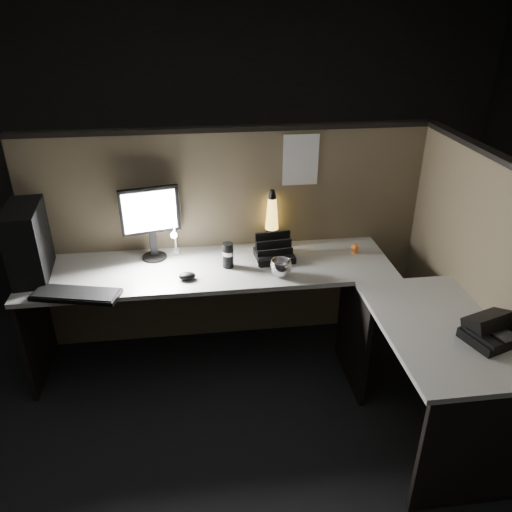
{
  "coord_description": "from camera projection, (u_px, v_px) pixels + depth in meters",
  "views": [
    {
      "loc": [
        -0.22,
        -2.18,
        2.23
      ],
      "look_at": [
        0.11,
        0.35,
        0.92
      ],
      "focal_mm": 35.0,
      "sensor_mm": 36.0,
      "label": 1
    }
  ],
  "objects": [
    {
      "name": "floor",
      "position": [
        245.0,
        420.0,
        2.97
      ],
      "size": [
        6.0,
        6.0,
        0.0
      ],
      "primitive_type": "plane",
      "color": "black",
      "rests_on": "ground"
    },
    {
      "name": "room_shell",
      "position": [
        242.0,
        153.0,
        2.22
      ],
      "size": [
        6.0,
        6.0,
        6.0
      ],
      "color": "silver",
      "rests_on": "ground"
    },
    {
      "name": "partition_back",
      "position": [
        230.0,
        240.0,
        3.44
      ],
      "size": [
        2.66,
        0.06,
        1.5
      ],
      "primitive_type": "cube",
      "color": "brown",
      "rests_on": "ground"
    },
    {
      "name": "partition_right",
      "position": [
        472.0,
        289.0,
        2.86
      ],
      "size": [
        0.06,
        1.66,
        1.5
      ],
      "primitive_type": "cube",
      "color": "brown",
      "rests_on": "ground"
    },
    {
      "name": "desk",
      "position": [
        270.0,
        313.0,
        2.94
      ],
      "size": [
        2.6,
        1.6,
        0.73
      ],
      "color": "#B7B6AD",
      "rests_on": "ground"
    },
    {
      "name": "pc_tower",
      "position": [
        28.0,
        242.0,
        2.96
      ],
      "size": [
        0.23,
        0.44,
        0.44
      ],
      "primitive_type": "cube",
      "rotation": [
        0.0,
        0.0,
        0.1
      ],
      "color": "black",
      "rests_on": "desk"
    },
    {
      "name": "monitor",
      "position": [
        151.0,
        216.0,
        3.13
      ],
      "size": [
        0.37,
        0.16,
        0.48
      ],
      "rotation": [
        0.0,
        0.0,
        0.21
      ],
      "color": "black",
      "rests_on": "desk"
    },
    {
      "name": "keyboard",
      "position": [
        76.0,
        295.0,
        2.82
      ],
      "size": [
        0.52,
        0.28,
        0.02
      ],
      "primitive_type": "cube",
      "rotation": [
        0.0,
        0.0,
        -0.24
      ],
      "color": "black",
      "rests_on": "desk"
    },
    {
      "name": "mouse",
      "position": [
        187.0,
        276.0,
        3.0
      ],
      "size": [
        0.11,
        0.08,
        0.04
      ],
      "primitive_type": "ellipsoid",
      "rotation": [
        0.0,
        0.0,
        0.11
      ],
      "color": "black",
      "rests_on": "desk"
    },
    {
      "name": "clip_lamp",
      "position": [
        175.0,
        240.0,
        3.2
      ],
      "size": [
        0.04,
        0.16,
        0.21
      ],
      "color": "white",
      "rests_on": "desk"
    },
    {
      "name": "organizer",
      "position": [
        274.0,
        252.0,
        3.23
      ],
      "size": [
        0.25,
        0.23,
        0.18
      ],
      "rotation": [
        0.0,
        0.0,
        0.1
      ],
      "color": "black",
      "rests_on": "desk"
    },
    {
      "name": "lava_lamp",
      "position": [
        272.0,
        223.0,
        3.34
      ],
      "size": [
        0.11,
        0.11,
        0.4
      ],
      "color": "black",
      "rests_on": "desk"
    },
    {
      "name": "travel_mug",
      "position": [
        228.0,
        255.0,
        3.11
      ],
      "size": [
        0.07,
        0.07,
        0.16
      ],
      "primitive_type": "cylinder",
      "color": "black",
      "rests_on": "desk"
    },
    {
      "name": "steel_mug",
      "position": [
        281.0,
        268.0,
        3.02
      ],
      "size": [
        0.13,
        0.13,
        0.1
      ],
      "primitive_type": "imported",
      "rotation": [
        0.0,
        0.0,
        0.0
      ],
      "color": "silver",
      "rests_on": "desk"
    },
    {
      "name": "figurine",
      "position": [
        355.0,
        247.0,
        3.29
      ],
      "size": [
        0.05,
        0.05,
        0.05
      ],
      "primitive_type": "sphere",
      "color": "orange",
      "rests_on": "desk"
    },
    {
      "name": "pinned_paper",
      "position": [
        301.0,
        160.0,
        3.21
      ],
      "size": [
        0.23,
        0.0,
        0.33
      ],
      "primitive_type": "cube",
      "color": "white",
      "rests_on": "partition_back"
    },
    {
      "name": "desk_phone",
      "position": [
        489.0,
        330.0,
        2.45
      ],
      "size": [
        0.29,
        0.28,
        0.14
      ],
      "rotation": [
        0.0,
        0.0,
        0.33
      ],
      "color": "black",
      "rests_on": "desk"
    }
  ]
}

